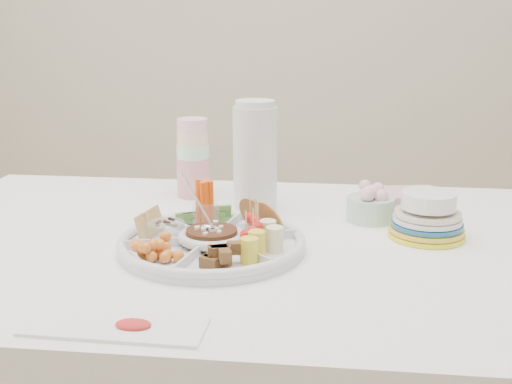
# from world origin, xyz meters

# --- Properties ---
(party_tray) EXTENTS (0.48, 0.48, 0.04)m
(party_tray) POSITION_xyz_m (-0.02, -0.07, 0.78)
(party_tray) COLOR silver
(party_tray) RESTS_ON dining_table
(bean_dip) EXTENTS (0.13, 0.13, 0.04)m
(bean_dip) POSITION_xyz_m (-0.02, -0.07, 0.79)
(bean_dip) COLOR #45220C
(bean_dip) RESTS_ON party_tray
(tortillas) EXTENTS (0.14, 0.14, 0.07)m
(tortillas) POSITION_xyz_m (0.07, 0.02, 0.80)
(tortillas) COLOR #A16A28
(tortillas) RESTS_ON party_tray
(carrot_cucumber) EXTENTS (0.15, 0.15, 0.11)m
(carrot_cucumber) POSITION_xyz_m (-0.06, 0.05, 0.82)
(carrot_cucumber) COLOR #FC580C
(carrot_cucumber) RESTS_ON party_tray
(pita_raisins) EXTENTS (0.14, 0.14, 0.06)m
(pita_raisins) POSITION_xyz_m (-0.14, -0.05, 0.80)
(pita_raisins) COLOR tan
(pita_raisins) RESTS_ON party_tray
(cherries) EXTENTS (0.13, 0.13, 0.04)m
(cherries) POSITION_xyz_m (-0.10, -0.17, 0.79)
(cherries) COLOR orange
(cherries) RESTS_ON party_tray
(granola_chunks) EXTENTS (0.12, 0.12, 0.04)m
(granola_chunks) POSITION_xyz_m (0.02, -0.20, 0.79)
(granola_chunks) COLOR #422A19
(granola_chunks) RESTS_ON party_tray
(banana_tomato) EXTENTS (0.14, 0.14, 0.09)m
(banana_tomato) POSITION_xyz_m (0.11, -0.10, 0.82)
(banana_tomato) COLOR #CFCE6D
(banana_tomato) RESTS_ON party_tray
(cup_stack) EXTENTS (0.09, 0.09, 0.24)m
(cup_stack) POSITION_xyz_m (-0.14, 0.33, 0.88)
(cup_stack) COLOR #BADDB1
(cup_stack) RESTS_ON dining_table
(thermos) EXTENTS (0.12, 0.12, 0.28)m
(thermos) POSITION_xyz_m (0.04, 0.22, 0.90)
(thermos) COLOR silver
(thermos) RESTS_ON dining_table
(flower_bowl) EXTENTS (0.14, 0.14, 0.09)m
(flower_bowl) POSITION_xyz_m (0.32, 0.17, 0.80)
(flower_bowl) COLOR #A1C7B1
(flower_bowl) RESTS_ON dining_table
(napkin_stack) EXTENTS (0.16, 0.15, 0.05)m
(napkin_stack) POSITION_xyz_m (0.43, 0.28, 0.78)
(napkin_stack) COLOR #D4A4B0
(napkin_stack) RESTS_ON dining_table
(plate_stack) EXTENTS (0.20, 0.20, 0.11)m
(plate_stack) POSITION_xyz_m (0.44, 0.06, 0.81)
(plate_stack) COLOR yellow
(plate_stack) RESTS_ON dining_table
(placemat) EXTENTS (0.29, 0.10, 0.01)m
(placemat) POSITION_xyz_m (-0.10, -0.43, 0.76)
(placemat) COLOR white
(placemat) RESTS_ON dining_table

